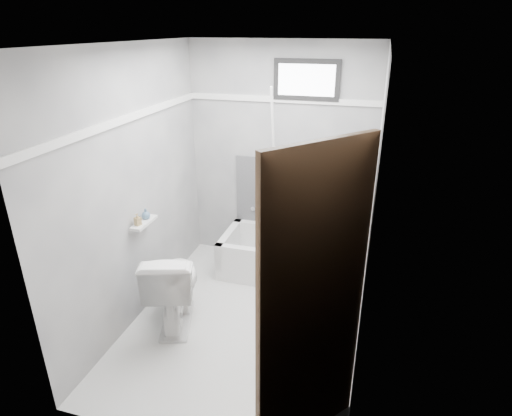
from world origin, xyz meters
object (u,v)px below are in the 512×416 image
(door, at_px, (353,351))
(bathtub, at_px, (291,257))
(office_chair, at_px, (310,218))
(toilet, at_px, (174,286))
(soap_bottle_a, at_px, (138,219))
(soap_bottle_b, at_px, (146,214))

(door, bearing_deg, bathtub, 108.75)
(office_chair, bearing_deg, toilet, -113.31)
(bathtub, bearing_deg, office_chair, 7.25)
(door, bearing_deg, soap_bottle_a, 148.42)
(door, xyz_separation_m, soap_bottle_a, (-1.92, 1.18, -0.03))
(office_chair, relative_size, soap_bottle_b, 11.40)
(office_chair, bearing_deg, soap_bottle_a, -122.41)
(soap_bottle_b, bearing_deg, bathtub, 37.26)
(bathtub, height_order, toilet, toilet)
(bathtub, xyz_separation_m, door, (0.75, -2.21, 0.79))
(office_chair, height_order, toilet, office_chair)
(office_chair, distance_m, toilet, 1.54)
(office_chair, height_order, soap_bottle_a, office_chair)
(soap_bottle_b, bearing_deg, toilet, -30.96)
(soap_bottle_b, bearing_deg, soap_bottle_a, -90.00)
(bathtub, relative_size, toilet, 1.93)
(door, height_order, soap_bottle_b, door)
(toilet, distance_m, soap_bottle_a, 0.67)
(door, bearing_deg, soap_bottle_b, 145.49)
(bathtub, height_order, soap_bottle_a, soap_bottle_a)
(toilet, xyz_separation_m, soap_bottle_a, (-0.32, 0.05, 0.58))
(soap_bottle_a, bearing_deg, toilet, -9.22)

